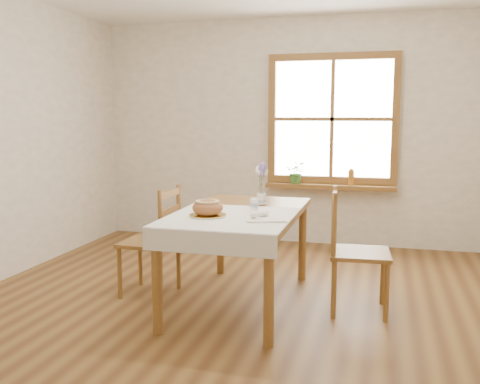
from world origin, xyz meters
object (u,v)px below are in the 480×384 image
object	(u,v)px
chair_right	(360,251)
chair_left	(149,241)
dining_table	(240,222)
flower_vase	(261,200)
bread_plate	(208,216)

from	to	relation	value
chair_right	chair_left	bearing A→B (deg)	86.97
dining_table	chair_left	distance (m)	0.82
chair_left	flower_vase	distance (m)	1.00
bread_plate	flower_vase	xyz separation A→B (m)	(0.26, 0.65, 0.03)
dining_table	bread_plate	size ratio (longest dim) A/B	6.07
bread_plate	flower_vase	world-z (taller)	flower_vase
chair_left	bread_plate	distance (m)	0.80
dining_table	flower_vase	world-z (taller)	flower_vase
chair_right	flower_vase	distance (m)	0.92
chair_right	bread_plate	world-z (taller)	chair_right
bread_plate	chair_left	bearing A→B (deg)	150.58
dining_table	flower_vase	bearing A→B (deg)	72.08
chair_left	bread_plate	bearing A→B (deg)	62.26
chair_right	flower_vase	world-z (taller)	chair_right
dining_table	bread_plate	world-z (taller)	bread_plate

